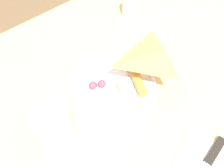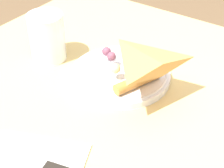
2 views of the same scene
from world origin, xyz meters
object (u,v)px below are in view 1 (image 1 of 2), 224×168
at_px(dining_table, 176,86).
at_px(plate_pizza, 113,86).
at_px(butter_knife, 204,168).
at_px(salt_shaker, 129,4).
at_px(milk_glass, 54,129).

distance_m(dining_table, plate_pizza, 0.24).
relative_size(plate_pizza, butter_knife, 1.11).
xyz_separation_m(butter_knife, salt_shaker, (-0.18, -0.48, 0.04)).
xyz_separation_m(dining_table, milk_glass, (0.39, -0.03, 0.16)).
bearing_deg(milk_glass, dining_table, 176.07).
relative_size(milk_glass, salt_shaker, 1.23).
bearing_deg(salt_shaker, dining_table, 88.05).
bearing_deg(butter_knife, dining_table, -141.02).
distance_m(plate_pizza, milk_glass, 0.19).
xyz_separation_m(plate_pizza, salt_shaker, (-0.21, -0.19, 0.03)).
bearing_deg(milk_glass, salt_shaker, -150.67).
bearing_deg(plate_pizza, butter_knife, 95.43).
bearing_deg(plate_pizza, milk_glass, 8.96).
distance_m(dining_table, milk_glass, 0.42).
distance_m(milk_glass, salt_shaker, 0.45).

